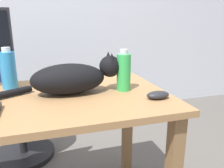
{
  "coord_description": "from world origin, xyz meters",
  "views": [
    {
      "loc": [
        0.16,
        -1.06,
        1.07
      ],
      "look_at": [
        0.46,
        -0.08,
        0.78
      ],
      "focal_mm": 36.23,
      "sensor_mm": 36.0,
      "label": 1
    }
  ],
  "objects_px": {
    "water_bottle": "(8,70)",
    "spray_bottle": "(123,71)",
    "office_chair": "(13,109)",
    "cat": "(73,77)",
    "computer_mouse": "(158,95)"
  },
  "relations": [
    {
      "from": "water_bottle",
      "to": "spray_bottle",
      "type": "bearing_deg",
      "value": -20.15
    },
    {
      "from": "water_bottle",
      "to": "spray_bottle",
      "type": "relative_size",
      "value": 1.03
    },
    {
      "from": "office_chair",
      "to": "computer_mouse",
      "type": "height_order",
      "value": "office_chair"
    },
    {
      "from": "office_chair",
      "to": "water_bottle",
      "type": "bearing_deg",
      "value": -81.41
    },
    {
      "from": "office_chair",
      "to": "computer_mouse",
      "type": "xyz_separation_m",
      "value": [
        0.75,
        -0.91,
        0.33
      ]
    },
    {
      "from": "water_bottle",
      "to": "office_chair",
      "type": "bearing_deg",
      "value": 98.59
    },
    {
      "from": "cat",
      "to": "water_bottle",
      "type": "relative_size",
      "value": 2.81
    },
    {
      "from": "office_chair",
      "to": "water_bottle",
      "type": "xyz_separation_m",
      "value": [
        0.08,
        -0.52,
        0.42
      ]
    },
    {
      "from": "computer_mouse",
      "to": "water_bottle",
      "type": "bearing_deg",
      "value": 150.04
    },
    {
      "from": "computer_mouse",
      "to": "spray_bottle",
      "type": "distance_m",
      "value": 0.22
    },
    {
      "from": "office_chair",
      "to": "cat",
      "type": "bearing_deg",
      "value": -61.05
    },
    {
      "from": "office_chair",
      "to": "cat",
      "type": "relative_size",
      "value": 1.53
    },
    {
      "from": "office_chair",
      "to": "spray_bottle",
      "type": "xyz_separation_m",
      "value": [
        0.65,
        -0.73,
        0.41
      ]
    },
    {
      "from": "office_chair",
      "to": "spray_bottle",
      "type": "bearing_deg",
      "value": -48.32
    },
    {
      "from": "cat",
      "to": "spray_bottle",
      "type": "distance_m",
      "value": 0.26
    }
  ]
}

